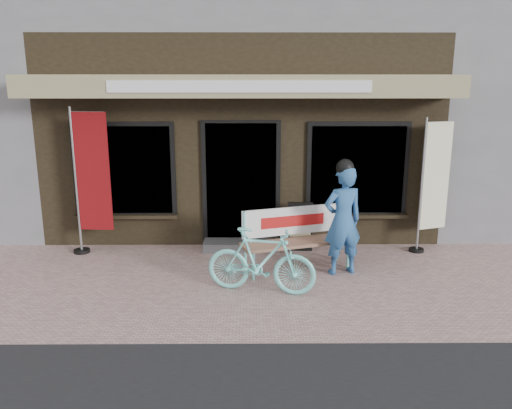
{
  "coord_description": "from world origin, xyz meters",
  "views": [
    {
      "loc": [
        0.19,
        -6.47,
        2.78
      ],
      "look_at": [
        0.25,
        0.7,
        1.05
      ],
      "focal_mm": 35.0,
      "sensor_mm": 36.0,
      "label": 1
    }
  ],
  "objects_px": {
    "menu_stand": "(300,226)",
    "person": "(343,218)",
    "nobori_red": "(90,180)",
    "nobori_cream": "(433,183)",
    "bench": "(295,233)",
    "bicycle": "(261,261)"
  },
  "relations": [
    {
      "from": "person",
      "to": "nobori_cream",
      "type": "xyz_separation_m",
      "value": [
        1.69,
        1.06,
        0.32
      ]
    },
    {
      "from": "bench",
      "to": "person",
      "type": "bearing_deg",
      "value": -37.49
    },
    {
      "from": "nobori_cream",
      "to": "menu_stand",
      "type": "distance_m",
      "value": 2.33
    },
    {
      "from": "nobori_red",
      "to": "menu_stand",
      "type": "height_order",
      "value": "nobori_red"
    },
    {
      "from": "bicycle",
      "to": "menu_stand",
      "type": "xyz_separation_m",
      "value": [
        0.7,
        1.76,
        -0.02
      ]
    },
    {
      "from": "bench",
      "to": "nobori_cream",
      "type": "height_order",
      "value": "nobori_cream"
    },
    {
      "from": "menu_stand",
      "to": "person",
      "type": "bearing_deg",
      "value": -60.89
    },
    {
      "from": "person",
      "to": "nobori_red",
      "type": "xyz_separation_m",
      "value": [
        -3.99,
        0.95,
        0.41
      ]
    },
    {
      "from": "nobori_cream",
      "to": "menu_stand",
      "type": "bearing_deg",
      "value": 160.98
    },
    {
      "from": "person",
      "to": "menu_stand",
      "type": "relative_size",
      "value": 2.05
    },
    {
      "from": "bench",
      "to": "bicycle",
      "type": "relative_size",
      "value": 1.18
    },
    {
      "from": "person",
      "to": "nobori_red",
      "type": "bearing_deg",
      "value": 150.6
    },
    {
      "from": "bench",
      "to": "bicycle",
      "type": "distance_m",
      "value": 1.1
    },
    {
      "from": "bicycle",
      "to": "nobori_cream",
      "type": "relative_size",
      "value": 0.67
    },
    {
      "from": "nobori_cream",
      "to": "bench",
      "type": "bearing_deg",
      "value": -179.98
    },
    {
      "from": "person",
      "to": "nobori_cream",
      "type": "relative_size",
      "value": 0.77
    },
    {
      "from": "bench",
      "to": "person",
      "type": "relative_size",
      "value": 1.03
    },
    {
      "from": "bicycle",
      "to": "nobori_red",
      "type": "relative_size",
      "value": 0.62
    },
    {
      "from": "person",
      "to": "menu_stand",
      "type": "distance_m",
      "value": 1.25
    },
    {
      "from": "bench",
      "to": "menu_stand",
      "type": "distance_m",
      "value": 0.84
    },
    {
      "from": "nobori_red",
      "to": "menu_stand",
      "type": "xyz_separation_m",
      "value": [
        3.47,
        0.11,
        -0.83
      ]
    },
    {
      "from": "nobori_red",
      "to": "nobori_cream",
      "type": "xyz_separation_m",
      "value": [
        5.68,
        0.11,
        -0.09
      ]
    }
  ]
}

